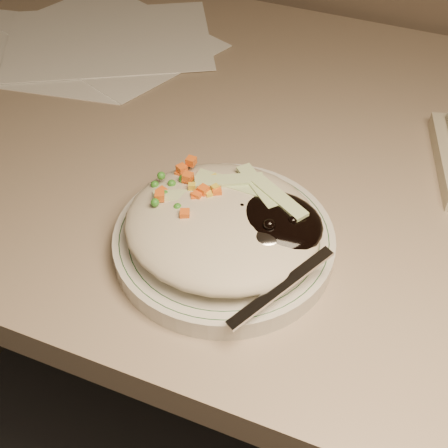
% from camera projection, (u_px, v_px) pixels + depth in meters
% --- Properties ---
extents(desk, '(1.40, 0.70, 0.74)m').
position_uv_depth(desk, '(309.00, 266.00, 0.88)').
color(desk, gray).
rests_on(desk, ground).
extents(plate, '(0.22, 0.22, 0.02)m').
position_uv_depth(plate, '(224.00, 242.00, 0.62)').
color(plate, silver).
rests_on(plate, desk).
extents(plate_rim, '(0.21, 0.21, 0.00)m').
position_uv_depth(plate_rim, '(224.00, 235.00, 0.62)').
color(plate_rim, '#144723').
rests_on(plate_rim, plate).
extents(meal, '(0.21, 0.19, 0.05)m').
position_uv_depth(meal, '(228.00, 222.00, 0.60)').
color(meal, '#BDB599').
rests_on(meal, plate).
extents(papers, '(0.42, 0.36, 0.00)m').
position_uv_depth(papers, '(90.00, 42.00, 0.93)').
color(papers, white).
rests_on(papers, desk).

